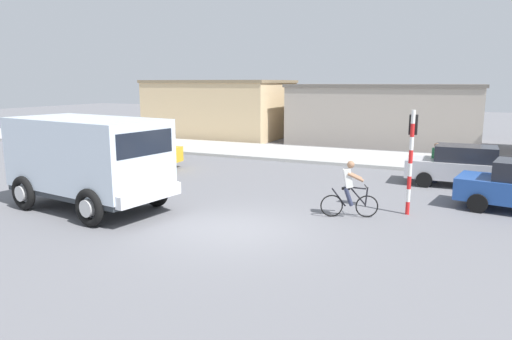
{
  "coord_description": "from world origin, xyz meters",
  "views": [
    {
      "loc": [
        5.4,
        -10.86,
        4.0
      ],
      "look_at": [
        -0.62,
        2.5,
        1.2
      ],
      "focal_mm": 32.24,
      "sensor_mm": 36.0,
      "label": 1
    }
  ],
  "objects_px": {
    "cyclist": "(349,189)",
    "car_white_mid": "(138,151)",
    "traffic_light_pole": "(412,148)",
    "car_red_near": "(462,166)",
    "pedestrian_near_kerb": "(436,162)",
    "truck_foreground": "(89,157)"
  },
  "relations": [
    {
      "from": "cyclist",
      "to": "traffic_light_pole",
      "type": "relative_size",
      "value": 0.54
    },
    {
      "from": "pedestrian_near_kerb",
      "to": "traffic_light_pole",
      "type": "bearing_deg",
      "value": -95.24
    },
    {
      "from": "traffic_light_pole",
      "to": "car_red_near",
      "type": "bearing_deg",
      "value": 73.63
    },
    {
      "from": "truck_foreground",
      "to": "pedestrian_near_kerb",
      "type": "relative_size",
      "value": 3.53
    },
    {
      "from": "cyclist",
      "to": "car_red_near",
      "type": "xyz_separation_m",
      "value": [
        3.03,
        6.01,
        -0.05
      ]
    },
    {
      "from": "car_red_near",
      "to": "pedestrian_near_kerb",
      "type": "bearing_deg",
      "value": 164.42
    },
    {
      "from": "traffic_light_pole",
      "to": "car_red_near",
      "type": "distance_m",
      "value": 5.26
    },
    {
      "from": "car_red_near",
      "to": "pedestrian_near_kerb",
      "type": "height_order",
      "value": "pedestrian_near_kerb"
    },
    {
      "from": "truck_foreground",
      "to": "car_red_near",
      "type": "relative_size",
      "value": 1.43
    },
    {
      "from": "car_white_mid",
      "to": "truck_foreground",
      "type": "bearing_deg",
      "value": -63.32
    },
    {
      "from": "truck_foreground",
      "to": "traffic_light_pole",
      "type": "height_order",
      "value": "traffic_light_pole"
    },
    {
      "from": "truck_foreground",
      "to": "pedestrian_near_kerb",
      "type": "xyz_separation_m",
      "value": [
        9.85,
        8.72,
        -0.82
      ]
    },
    {
      "from": "truck_foreground",
      "to": "car_white_mid",
      "type": "distance_m",
      "value": 7.32
    },
    {
      "from": "traffic_light_pole",
      "to": "car_white_mid",
      "type": "xyz_separation_m",
      "value": [
        -12.64,
        2.95,
        -1.25
      ]
    },
    {
      "from": "truck_foreground",
      "to": "car_white_mid",
      "type": "height_order",
      "value": "truck_foreground"
    },
    {
      "from": "car_white_mid",
      "to": "traffic_light_pole",
      "type": "bearing_deg",
      "value": -13.13
    },
    {
      "from": "traffic_light_pole",
      "to": "car_red_near",
      "type": "xyz_separation_m",
      "value": [
        1.44,
        4.9,
        -1.25
      ]
    },
    {
      "from": "car_red_near",
      "to": "car_white_mid",
      "type": "distance_m",
      "value": 14.21
    },
    {
      "from": "cyclist",
      "to": "car_white_mid",
      "type": "relative_size",
      "value": 0.42
    },
    {
      "from": "truck_foreground",
      "to": "cyclist",
      "type": "distance_m",
      "value": 8.2
    },
    {
      "from": "traffic_light_pole",
      "to": "car_white_mid",
      "type": "relative_size",
      "value": 0.78
    },
    {
      "from": "cyclist",
      "to": "car_red_near",
      "type": "height_order",
      "value": "cyclist"
    }
  ]
}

